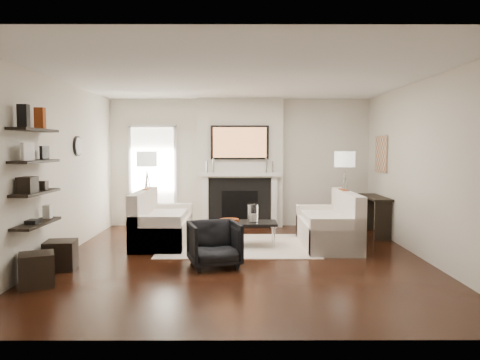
{
  "coord_description": "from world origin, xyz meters",
  "views": [
    {
      "loc": [
        -0.02,
        -6.96,
        1.68
      ],
      "look_at": [
        0.0,
        0.6,
        1.15
      ],
      "focal_mm": 35.0,
      "sensor_mm": 36.0,
      "label": 1
    }
  ],
  "objects_px": {
    "loveseat_left_base": "(163,231)",
    "lamp_left_shade": "(147,159)",
    "loveseat_right_base": "(327,234)",
    "ottoman_near": "(61,255)",
    "coffee_table": "(244,223)",
    "armchair": "(214,242)",
    "lamp_right_shade": "(345,159)"
  },
  "relations": [
    {
      "from": "loveseat_left_base",
      "to": "lamp_left_shade",
      "type": "bearing_deg",
      "value": 112.93
    },
    {
      "from": "loveseat_right_base",
      "to": "lamp_left_shade",
      "type": "distance_m",
      "value": 3.83
    },
    {
      "from": "loveseat_left_base",
      "to": "ottoman_near",
      "type": "xyz_separation_m",
      "value": [
        -1.12,
        -1.76,
        -0.01
      ]
    },
    {
      "from": "loveseat_left_base",
      "to": "loveseat_right_base",
      "type": "bearing_deg",
      "value": -4.4
    },
    {
      "from": "coffee_table",
      "to": "armchair",
      "type": "distance_m",
      "value": 1.4
    },
    {
      "from": "loveseat_left_base",
      "to": "armchair",
      "type": "height_order",
      "value": "armchair"
    },
    {
      "from": "loveseat_right_base",
      "to": "armchair",
      "type": "bearing_deg",
      "value": -143.49
    },
    {
      "from": "loveseat_right_base",
      "to": "lamp_right_shade",
      "type": "relative_size",
      "value": 4.5
    },
    {
      "from": "lamp_left_shade",
      "to": "ottoman_near",
      "type": "distance_m",
      "value": 3.26
    },
    {
      "from": "coffee_table",
      "to": "armchair",
      "type": "bearing_deg",
      "value": -108.15
    },
    {
      "from": "ottoman_near",
      "to": "armchair",
      "type": "bearing_deg",
      "value": 4.64
    },
    {
      "from": "loveseat_left_base",
      "to": "coffee_table",
      "type": "bearing_deg",
      "value": -10.61
    },
    {
      "from": "loveseat_right_base",
      "to": "coffee_table",
      "type": "height_order",
      "value": "same"
    },
    {
      "from": "loveseat_left_base",
      "to": "loveseat_right_base",
      "type": "relative_size",
      "value": 1.0
    },
    {
      "from": "loveseat_left_base",
      "to": "lamp_left_shade",
      "type": "xyz_separation_m",
      "value": [
        -0.5,
        1.19,
        1.24
      ]
    },
    {
      "from": "loveseat_right_base",
      "to": "loveseat_left_base",
      "type": "bearing_deg",
      "value": 175.6
    },
    {
      "from": "lamp_left_shade",
      "to": "loveseat_left_base",
      "type": "bearing_deg",
      "value": -67.07
    },
    {
      "from": "lamp_right_shade",
      "to": "loveseat_left_base",
      "type": "bearing_deg",
      "value": -163.36
    },
    {
      "from": "armchair",
      "to": "lamp_left_shade",
      "type": "relative_size",
      "value": 1.75
    },
    {
      "from": "coffee_table",
      "to": "loveseat_right_base",
      "type": "bearing_deg",
      "value": 1.9
    },
    {
      "from": "loveseat_left_base",
      "to": "coffee_table",
      "type": "distance_m",
      "value": 1.46
    },
    {
      "from": "coffee_table",
      "to": "lamp_right_shade",
      "type": "distance_m",
      "value": 2.58
    },
    {
      "from": "armchair",
      "to": "lamp_right_shade",
      "type": "height_order",
      "value": "lamp_right_shade"
    },
    {
      "from": "armchair",
      "to": "lamp_left_shade",
      "type": "bearing_deg",
      "value": 102.6
    },
    {
      "from": "armchair",
      "to": "lamp_right_shade",
      "type": "relative_size",
      "value": 1.75
    },
    {
      "from": "coffee_table",
      "to": "ottoman_near",
      "type": "bearing_deg",
      "value": -149.48
    },
    {
      "from": "coffee_table",
      "to": "lamp_left_shade",
      "type": "relative_size",
      "value": 2.75
    },
    {
      "from": "coffee_table",
      "to": "lamp_right_shade",
      "type": "height_order",
      "value": "lamp_right_shade"
    },
    {
      "from": "coffee_table",
      "to": "loveseat_left_base",
      "type": "bearing_deg",
      "value": 169.39
    },
    {
      "from": "loveseat_right_base",
      "to": "ottoman_near",
      "type": "bearing_deg",
      "value": -158.7
    },
    {
      "from": "loveseat_left_base",
      "to": "ottoman_near",
      "type": "height_order",
      "value": "loveseat_left_base"
    },
    {
      "from": "armchair",
      "to": "lamp_left_shade",
      "type": "distance_m",
      "value": 3.34
    }
  ]
}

